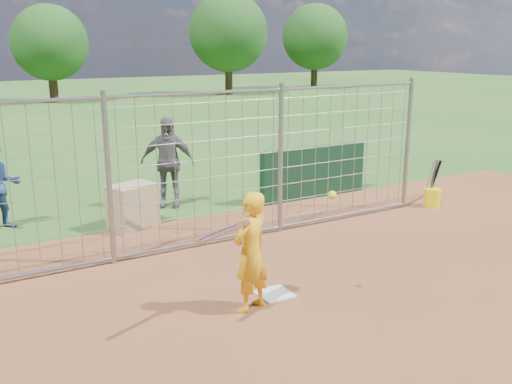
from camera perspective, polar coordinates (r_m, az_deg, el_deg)
ground at (r=7.86m, az=1.10°, el=-9.71°), size 100.00×100.00×0.00m
home_plate at (r=7.70m, az=1.89°, el=-10.16°), size 0.43×0.43×0.02m
dugout_wall at (r=12.35m, az=5.79°, el=1.97°), size 2.60×0.20×1.10m
batter at (r=7.01m, az=-0.54°, el=-6.02°), size 0.65×0.54×1.53m
bystander_b at (r=11.66m, az=-8.86°, el=2.98°), size 1.16×0.94×1.84m
equipment_bin at (r=10.50m, az=-12.24°, el=-1.40°), size 0.94×0.80×0.80m
equipment_in_play at (r=6.51m, az=-0.38°, el=-3.04°), size 1.83×0.43×0.36m
bucket_with_bats at (r=12.18m, az=17.21°, el=-0.28°), size 0.34×0.36×0.97m
backstop_fence at (r=9.14m, az=-5.46°, el=2.05°), size 9.08×0.08×2.60m
tree_line at (r=34.91m, az=-19.84°, el=14.55°), size 44.66×6.72×6.48m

